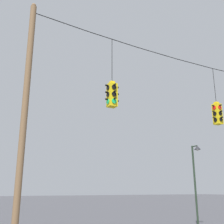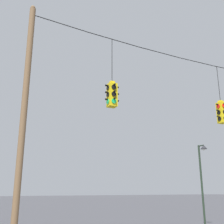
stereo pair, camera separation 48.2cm
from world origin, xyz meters
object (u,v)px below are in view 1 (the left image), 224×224
at_px(traffic_light_over_intersection, 112,95).
at_px(street_lamp, 196,169).
at_px(traffic_light_near_left_pole, 217,114).
at_px(utility_pole_left, 24,119).

bearing_deg(traffic_light_over_intersection, street_lamp, 27.25).
height_order(traffic_light_near_left_pole, street_lamp, traffic_light_near_left_pole).
bearing_deg(traffic_light_near_left_pole, utility_pole_left, 180.00).
bearing_deg(utility_pole_left, street_lamp, 20.21).
xyz_separation_m(traffic_light_over_intersection, traffic_light_near_left_pole, (5.84, -0.00, -0.05)).
relative_size(utility_pole_left, traffic_light_over_intersection, 2.99).
bearing_deg(traffic_light_over_intersection, utility_pole_left, 180.00).
distance_m(traffic_light_near_left_pole, street_lamp, 5.44).
xyz_separation_m(utility_pole_left, traffic_light_near_left_pole, (9.14, -0.00, 1.34)).
distance_m(traffic_light_over_intersection, traffic_light_near_left_pole, 5.84).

